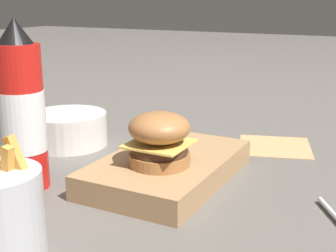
# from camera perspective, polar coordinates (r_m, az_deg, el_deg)

# --- Properties ---
(ground_plane) EXTENTS (6.00, 6.00, 0.00)m
(ground_plane) POSITION_cam_1_polar(r_m,az_deg,el_deg) (0.77, 2.78, -5.89)
(ground_plane) COLOR #5B5651
(serving_board) EXTENTS (0.28, 0.18, 0.04)m
(serving_board) POSITION_cam_1_polar(r_m,az_deg,el_deg) (0.74, 0.00, -5.12)
(serving_board) COLOR #A37A51
(serving_board) RESTS_ON ground_plane
(burger) EXTENTS (0.09, 0.09, 0.08)m
(burger) POSITION_cam_1_polar(r_m,az_deg,el_deg) (0.69, -1.06, -1.54)
(burger) COLOR #9E6638
(burger) RESTS_ON serving_board
(ketchup_bottle) EXTENTS (0.07, 0.07, 0.25)m
(ketchup_bottle) POSITION_cam_1_polar(r_m,az_deg,el_deg) (0.72, -17.43, 1.44)
(ketchup_bottle) COLOR red
(ketchup_bottle) RESTS_ON ground_plane
(side_bowl) EXTENTS (0.15, 0.15, 0.06)m
(side_bowl) POSITION_cam_1_polar(r_m,az_deg,el_deg) (0.93, -12.08, -0.26)
(side_bowl) COLOR silver
(side_bowl) RESTS_ON ground_plane
(ketchup_puddle) EXTENTS (0.06, 0.06, 0.00)m
(ketchup_puddle) POSITION_cam_1_polar(r_m,az_deg,el_deg) (0.94, 6.04, -1.73)
(ketchup_puddle) COLOR #B21E14
(ketchup_puddle) RESTS_ON ground_plane
(parchment_square) EXTENTS (0.17, 0.17, 0.00)m
(parchment_square) POSITION_cam_1_polar(r_m,az_deg,el_deg) (0.93, 12.87, -2.40)
(parchment_square) COLOR tan
(parchment_square) RESTS_ON ground_plane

